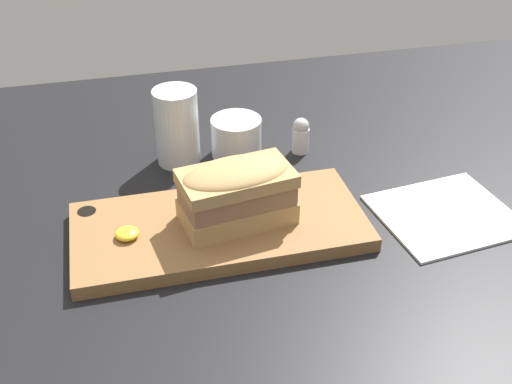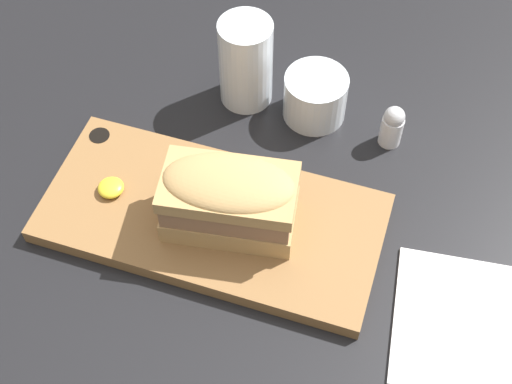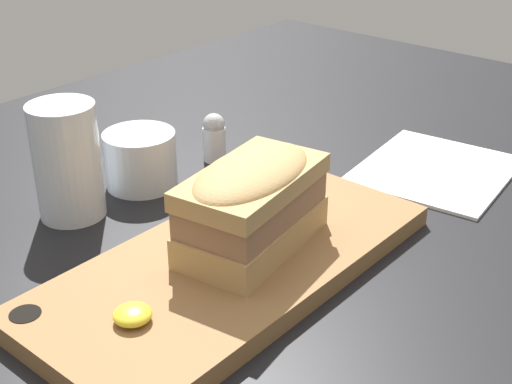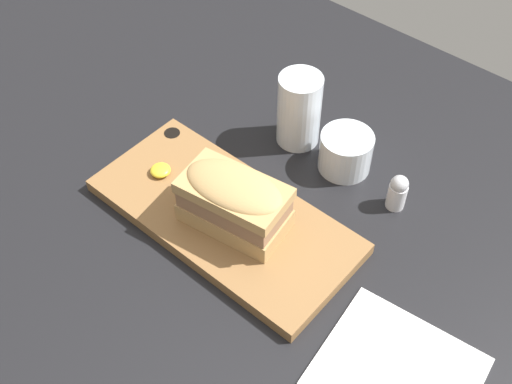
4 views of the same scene
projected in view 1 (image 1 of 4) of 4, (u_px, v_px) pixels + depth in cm
name	position (u px, v px, depth cm)	size (l,w,h in cm)	color
dining_table	(217.00, 230.00, 90.11)	(160.98, 110.14, 2.00)	black
serving_board	(217.00, 227.00, 87.40)	(39.56, 18.39, 2.04)	olive
sandwich	(237.00, 191.00, 84.51)	(15.85, 10.29, 8.74)	tan
mustard_dollop	(127.00, 233.00, 83.53)	(3.11, 3.11, 1.24)	yellow
water_glass	(177.00, 131.00, 101.04)	(6.94, 6.94, 12.34)	silver
wine_glass	(236.00, 139.00, 104.11)	(8.19, 8.19, 6.38)	silver
napkin	(445.00, 214.00, 91.19)	(20.25, 18.37, 0.40)	white
salt_shaker	(301.00, 135.00, 104.79)	(2.81, 2.81, 6.06)	white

